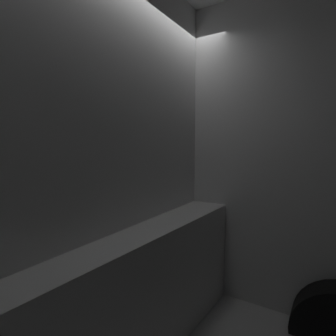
# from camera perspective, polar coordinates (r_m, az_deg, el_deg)

# --- Properties ---
(ground_plane) EXTENTS (60.00, 60.00, 0.00)m
(ground_plane) POSITION_cam_1_polar(r_m,az_deg,el_deg) (3.03, -20.64, -26.84)
(ground_plane) COLOR #47474C
(sidewalk) EXTENTS (24.00, 2.80, 0.11)m
(sidewalk) POSITION_cam_1_polar(r_m,az_deg,el_deg) (4.44, 4.95, -15.05)
(sidewalk) COLOR #ADAAA3
(sidewalk) RESTS_ON ground_plane
(building_facade) EXTENTS (24.00, 0.30, 5.00)m
(building_facade) POSITION_cam_1_polar(r_m,az_deg,el_deg) (7.12, 19.10, 12.26)
(building_facade) COLOR beige
(building_facade) RESTS_ON ground_plane
(parking_meter) EXTENTS (0.23, 0.12, 1.57)m
(parking_meter) POSITION_cam_1_polar(r_m,az_deg,el_deg) (3.27, -0.00, -1.02)
(parking_meter) COLOR #2D2D30
(parking_meter) RESTS_ON sidewalk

